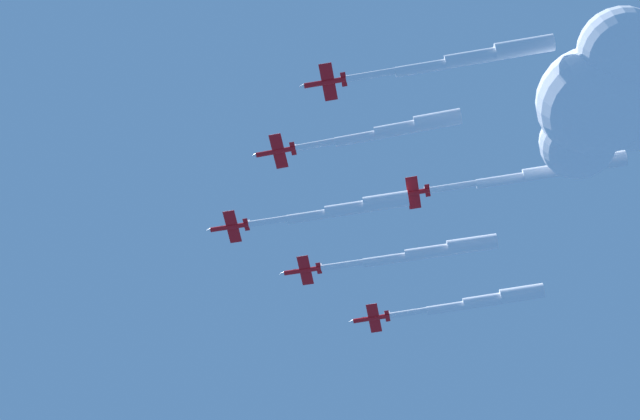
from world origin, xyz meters
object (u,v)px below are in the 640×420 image
jet_starboard_inner (428,252)px  jet_port_outer (549,171)px  jet_port_inner (395,129)px  jet_port_mid (473,57)px  jet_lead (345,209)px  jet_starboard_mid (483,301)px

jet_starboard_inner → jet_port_outer: size_ratio=0.97×
jet_port_inner → jet_port_mid: size_ratio=0.88×
jet_lead → jet_port_inner: bearing=-172.1°
jet_port_mid → jet_port_outer: jet_port_outer is taller
jet_starboard_inner → jet_starboard_mid: (6.56, -17.35, -1.79)m
jet_lead → jet_port_mid: jet_lead is taller
jet_port_inner → jet_starboard_inner: 31.85m
jet_starboard_inner → jet_port_outer: bearing=-151.0°
jet_starboard_mid → jet_lead: bearing=104.5°
jet_port_inner → jet_port_mid: bearing=-162.7°
jet_port_outer → jet_lead: bearing=57.1°
jet_lead → jet_starboard_mid: 41.40m
jet_lead → jet_port_mid: (-43.17, -9.82, -0.85)m
jet_lead → jet_starboard_inner: (3.82, -22.72, 1.08)m
jet_starboard_inner → jet_port_mid: (-47.00, 12.90, -1.93)m
jet_port_inner → jet_starboard_inner: jet_port_inner is taller
jet_port_inner → jet_port_mid: jet_port_inner is taller
jet_port_outer → jet_port_mid: bearing=122.0°
jet_port_mid → jet_starboard_mid: 61.51m
jet_port_inner → jet_starboard_mid: (31.46, -37.14, -3.50)m
jet_lead → jet_port_mid: 44.28m
jet_lead → jet_port_outer: jet_port_outer is taller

